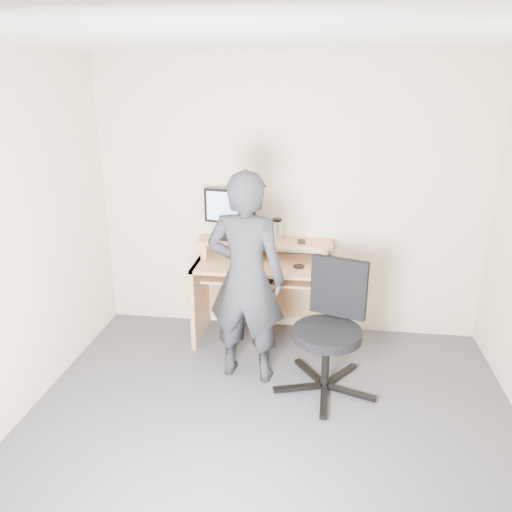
% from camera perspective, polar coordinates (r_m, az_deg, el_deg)
% --- Properties ---
extents(ground, '(3.50, 3.50, 0.00)m').
position_cam_1_polar(ground, '(3.49, 1.11, -20.98)').
color(ground, '#48484C').
rests_on(ground, ground).
extents(back_wall, '(3.50, 0.02, 2.50)m').
position_cam_1_polar(back_wall, '(4.52, 3.85, 6.40)').
color(back_wall, beige).
rests_on(back_wall, ground).
extents(ceiling, '(3.50, 3.50, 0.02)m').
position_cam_1_polar(ceiling, '(2.67, 1.49, 24.49)').
color(ceiling, white).
rests_on(ceiling, back_wall).
extents(desk, '(1.20, 0.60, 0.91)m').
position_cam_1_polar(desk, '(4.54, 0.93, -2.81)').
color(desk, tan).
rests_on(desk, ground).
extents(monitor, '(0.48, 0.13, 0.46)m').
position_cam_1_polar(monitor, '(4.45, -3.02, 5.30)').
color(monitor, black).
rests_on(monitor, desk).
extents(external_drive, '(0.07, 0.13, 0.20)m').
position_cam_1_polar(external_drive, '(4.48, 0.21, 3.13)').
color(external_drive, black).
rests_on(external_drive, desk).
extents(travel_mug, '(0.10, 0.10, 0.19)m').
position_cam_1_polar(travel_mug, '(4.43, 2.43, 2.84)').
color(travel_mug, '#BCBCC1').
rests_on(travel_mug, desk).
extents(smartphone, '(0.08, 0.13, 0.01)m').
position_cam_1_polar(smartphone, '(4.45, 5.23, 1.66)').
color(smartphone, black).
rests_on(smartphone, desk).
extents(charger, '(0.05, 0.05, 0.03)m').
position_cam_1_polar(charger, '(4.41, -1.31, 1.74)').
color(charger, black).
rests_on(charger, desk).
extents(headphones, '(0.17, 0.16, 0.06)m').
position_cam_1_polar(headphones, '(4.56, -1.45, 2.21)').
color(headphones, silver).
rests_on(headphones, desk).
extents(keyboard, '(0.49, 0.28, 0.03)m').
position_cam_1_polar(keyboard, '(4.35, -0.66, -2.13)').
color(keyboard, black).
rests_on(keyboard, desk).
extents(mouse, '(0.11, 0.08, 0.04)m').
position_cam_1_polar(mouse, '(4.27, 4.90, -1.17)').
color(mouse, black).
rests_on(mouse, desk).
extents(office_chair, '(0.78, 0.75, 0.98)m').
position_cam_1_polar(office_chair, '(3.83, 8.55, -7.63)').
color(office_chair, black).
rests_on(office_chair, ground).
extents(person, '(0.66, 0.48, 1.67)m').
position_cam_1_polar(person, '(3.80, -1.15, -2.62)').
color(person, black).
rests_on(person, ground).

